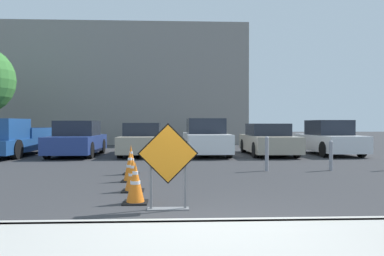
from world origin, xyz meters
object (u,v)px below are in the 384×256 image
object	(u,v)px
parked_car_fifth	(329,139)
parked_car_fourth	(268,140)
traffic_cone_nearest	(135,183)
road_closed_sign	(168,162)
pickup_truck	(8,140)
bollard_nearest	(267,153)
traffic_cone_fourth	(131,160)
traffic_cone_second	(133,175)
parked_car_third	(206,138)
bollard_second	(331,155)
parked_car_nearest	(77,140)
traffic_cone_third	(130,166)
parked_car_second	(143,140)

from	to	relation	value
parked_car_fifth	parked_car_fourth	bearing A→B (deg)	-2.20
traffic_cone_nearest	parked_car_fifth	size ratio (longest dim) A/B	0.18
road_closed_sign	pickup_truck	xyz separation A→B (m)	(-7.01, 10.19, -0.06)
bollard_nearest	parked_car_fourth	bearing A→B (deg)	75.54
traffic_cone_fourth	parked_car_fourth	size ratio (longest dim) A/B	0.18
traffic_cone_second	traffic_cone_fourth	size ratio (longest dim) A/B	0.84
traffic_cone_nearest	parked_car_fourth	world-z (taller)	parked_car_fourth
parked_car_third	parked_car_fifth	world-z (taller)	parked_car_third
traffic_cone_nearest	parked_car_fourth	distance (m)	11.17
parked_car_third	parked_car_fourth	distance (m)	2.83
traffic_cone_nearest	parked_car_fourth	size ratio (longest dim) A/B	0.16
parked_car_third	bollard_second	size ratio (longest dim) A/B	4.98
traffic_cone_fourth	parked_car_fifth	world-z (taller)	parked_car_fifth
parked_car_nearest	bollard_nearest	bearing A→B (deg)	140.93
traffic_cone_third	traffic_cone_fourth	xyz separation A→B (m)	(-0.13, 1.31, 0.04)
road_closed_sign	bollard_second	world-z (taller)	road_closed_sign
parked_car_second	parked_car_third	distance (m)	2.84
traffic_cone_second	traffic_cone_nearest	bearing A→B (deg)	-81.56
traffic_cone_second	traffic_cone_fourth	bearing A→B (deg)	97.45
pickup_truck	parked_car_third	distance (m)	8.51
pickup_truck	parked_car_fifth	bearing A→B (deg)	-177.18
road_closed_sign	traffic_cone_third	distance (m)	3.26
road_closed_sign	parked_car_second	distance (m)	10.91
traffic_cone_second	parked_car_nearest	size ratio (longest dim) A/B	0.16
parked_car_second	pickup_truck	bearing A→B (deg)	6.33
pickup_truck	parked_car_fourth	size ratio (longest dim) A/B	1.15
parked_car_fifth	bollard_second	size ratio (longest dim) A/B	4.55
traffic_cone_fourth	bollard_second	bearing A→B (deg)	5.31
parked_car_nearest	bollard_nearest	world-z (taller)	parked_car_nearest
parked_car_second	parked_car_fourth	distance (m)	5.67
traffic_cone_fourth	parked_car_fifth	xyz separation A→B (m)	(8.27, 6.19, 0.31)
parked_car_fourth	parked_car_nearest	bearing A→B (deg)	1.08
road_closed_sign	parked_car_fifth	bearing A→B (deg)	55.91
parked_car_nearest	parked_car_fifth	size ratio (longest dim) A/B	1.05
traffic_cone_nearest	parked_car_nearest	xyz separation A→B (m)	(-3.58, 9.94, 0.34)
parked_car_fifth	parked_car_second	bearing A→B (deg)	-3.68
traffic_cone_nearest	parked_car_third	xyz separation A→B (m)	(2.08, 10.00, 0.39)
parked_car_fourth	parked_car_third	bearing A→B (deg)	1.08
traffic_cone_second	parked_car_fourth	size ratio (longest dim) A/B	0.15
road_closed_sign	traffic_cone_fourth	size ratio (longest dim) A/B	1.73
parked_car_fifth	traffic_cone_third	bearing A→B (deg)	40.68
pickup_truck	parked_car_fifth	world-z (taller)	pickup_truck
bollard_nearest	parked_car_nearest	bearing A→B (deg)	141.67
pickup_truck	parked_car_third	xyz separation A→B (m)	(8.50, 0.36, 0.02)
pickup_truck	parked_car_second	size ratio (longest dim) A/B	1.13
parked_car_nearest	bollard_second	xyz separation A→B (m)	(8.99, -5.56, -0.23)
parked_car_second	bollard_second	distance (m)	8.53
parked_car_nearest	bollard_nearest	size ratio (longest dim) A/B	4.18
parked_car_second	bollard_nearest	bearing A→B (deg)	125.44
traffic_cone_nearest	parked_car_fourth	xyz separation A→B (m)	(4.92, 10.03, 0.30)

